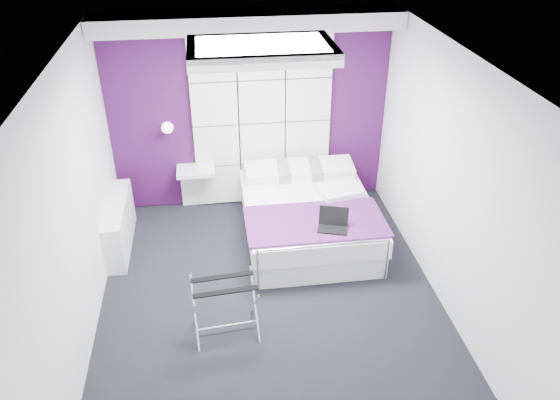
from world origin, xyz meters
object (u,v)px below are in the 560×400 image
(bed, at_px, (307,217))
(luggage_rack, at_px, (225,308))
(nightstand, at_px, (196,170))
(laptop, at_px, (332,223))
(wall_lamp, at_px, (167,126))
(radiator, at_px, (119,225))

(bed, distance_m, luggage_rack, 1.87)
(nightstand, bearing_deg, laptop, -44.40)
(bed, bearing_deg, laptop, -76.01)
(wall_lamp, xyz_separation_m, luggage_rack, (0.55, -2.40, -0.92))
(wall_lamp, distance_m, luggage_rack, 2.63)
(nightstand, xyz_separation_m, luggage_rack, (0.25, -2.36, -0.30))
(radiator, distance_m, luggage_rack, 2.03)
(bed, height_order, luggage_rack, bed)
(wall_lamp, bearing_deg, nightstand, -7.52)
(radiator, relative_size, luggage_rack, 1.96)
(nightstand, xyz_separation_m, laptop, (1.50, -1.47, -0.00))
(bed, bearing_deg, nightstand, 147.91)
(luggage_rack, bearing_deg, laptop, 30.93)
(nightstand, height_order, luggage_rack, nightstand)
(radiator, relative_size, nightstand, 2.44)
(wall_lamp, xyz_separation_m, radiator, (-0.64, -0.76, -0.92))
(luggage_rack, bearing_deg, wall_lamp, 98.23)
(radiator, xyz_separation_m, bed, (2.29, -0.12, -0.01))
(radiator, bearing_deg, laptop, -17.02)
(wall_lamp, relative_size, laptop, 0.46)
(radiator, height_order, laptop, laptop)
(radiator, distance_m, laptop, 2.57)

